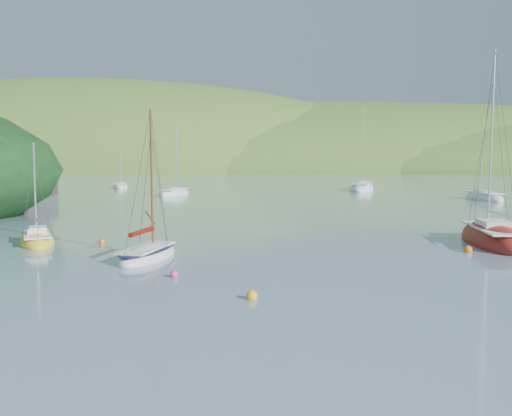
{
  "coord_description": "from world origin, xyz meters",
  "views": [
    {
      "loc": [
        1.2,
        -23.64,
        5.52
      ],
      "look_at": [
        0.54,
        8.0,
        2.39
      ],
      "focal_mm": 40.0,
      "sensor_mm": 36.0,
      "label": 1
    }
  ],
  "objects_px": {
    "daysailer_white": "(148,255)",
    "distant_sloop_c": "(121,187)",
    "sloop_red": "(493,240)",
    "distant_sloop_b": "(362,189)",
    "distant_sloop_d": "(484,198)",
    "distant_sloop_a": "(174,194)",
    "sailboat_yellow": "(37,241)"
  },
  "relations": [
    {
      "from": "distant_sloop_a",
      "to": "distant_sloop_d",
      "type": "relative_size",
      "value": 0.92
    },
    {
      "from": "distant_sloop_b",
      "to": "distant_sloop_d",
      "type": "relative_size",
      "value": 1.26
    },
    {
      "from": "distant_sloop_c",
      "to": "distant_sloop_d",
      "type": "xyz_separation_m",
      "value": [
        47.56,
        -20.68,
        0.02
      ]
    },
    {
      "from": "sailboat_yellow",
      "to": "distant_sloop_c",
      "type": "distance_m",
      "value": 53.8
    },
    {
      "from": "sailboat_yellow",
      "to": "distant_sloop_a",
      "type": "relative_size",
      "value": 0.68
    },
    {
      "from": "sloop_red",
      "to": "distant_sloop_c",
      "type": "bearing_deg",
      "value": 128.73
    },
    {
      "from": "distant_sloop_a",
      "to": "distant_sloop_c",
      "type": "xyz_separation_m",
      "value": [
        -10.68,
        14.74,
        -0.01
      ]
    },
    {
      "from": "daysailer_white",
      "to": "distant_sloop_c",
      "type": "height_order",
      "value": "distant_sloop_c"
    },
    {
      "from": "sailboat_yellow",
      "to": "distant_sloop_d",
      "type": "relative_size",
      "value": 0.63
    },
    {
      "from": "distant_sloop_a",
      "to": "distant_sloop_c",
      "type": "distance_m",
      "value": 18.2
    },
    {
      "from": "sailboat_yellow",
      "to": "distant_sloop_c",
      "type": "xyz_separation_m",
      "value": [
        -8.69,
        53.09,
        -0.01
      ]
    },
    {
      "from": "daysailer_white",
      "to": "distant_sloop_d",
      "type": "distance_m",
      "value": 48.39
    },
    {
      "from": "sailboat_yellow",
      "to": "distant_sloop_a",
      "type": "xyz_separation_m",
      "value": [
        1.98,
        38.36,
        0.0
      ]
    },
    {
      "from": "sloop_red",
      "to": "sailboat_yellow",
      "type": "height_order",
      "value": "sloop_red"
    },
    {
      "from": "daysailer_white",
      "to": "distant_sloop_c",
      "type": "bearing_deg",
      "value": 119.0
    },
    {
      "from": "distant_sloop_a",
      "to": "distant_sloop_b",
      "type": "relative_size",
      "value": 0.73
    },
    {
      "from": "distant_sloop_a",
      "to": "distant_sloop_d",
      "type": "xyz_separation_m",
      "value": [
        36.88,
        -5.95,
        0.01
      ]
    },
    {
      "from": "sloop_red",
      "to": "distant_sloop_b",
      "type": "xyz_separation_m",
      "value": [
        -0.05,
        47.8,
        -0.02
      ]
    },
    {
      "from": "daysailer_white",
      "to": "sailboat_yellow",
      "type": "xyz_separation_m",
      "value": [
        -7.66,
        4.57,
        -0.03
      ]
    },
    {
      "from": "distant_sloop_a",
      "to": "distant_sloop_b",
      "type": "xyz_separation_m",
      "value": [
        25.38,
        9.91,
        0.04
      ]
    },
    {
      "from": "distant_sloop_a",
      "to": "distant_sloop_d",
      "type": "distance_m",
      "value": 37.36
    },
    {
      "from": "sailboat_yellow",
      "to": "distant_sloop_c",
      "type": "height_order",
      "value": "distant_sloop_c"
    },
    {
      "from": "distant_sloop_d",
      "to": "distant_sloop_a",
      "type": "bearing_deg",
      "value": 164.26
    },
    {
      "from": "sailboat_yellow",
      "to": "distant_sloop_b",
      "type": "relative_size",
      "value": 0.5
    },
    {
      "from": "sloop_red",
      "to": "distant_sloop_c",
      "type": "relative_size",
      "value": 1.41
    },
    {
      "from": "sailboat_yellow",
      "to": "distant_sloop_a",
      "type": "height_order",
      "value": "distant_sloop_a"
    },
    {
      "from": "sailboat_yellow",
      "to": "distant_sloop_a",
      "type": "distance_m",
      "value": 38.41
    },
    {
      "from": "distant_sloop_b",
      "to": "distant_sloop_c",
      "type": "height_order",
      "value": "distant_sloop_b"
    },
    {
      "from": "daysailer_white",
      "to": "distant_sloop_d",
      "type": "relative_size",
      "value": 0.78
    },
    {
      "from": "distant_sloop_b",
      "to": "distant_sloop_c",
      "type": "xyz_separation_m",
      "value": [
        -36.05,
        4.83,
        -0.05
      ]
    },
    {
      "from": "distant_sloop_a",
      "to": "distant_sloop_b",
      "type": "height_order",
      "value": "distant_sloop_b"
    },
    {
      "from": "daysailer_white",
      "to": "sailboat_yellow",
      "type": "height_order",
      "value": "daysailer_white"
    }
  ]
}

